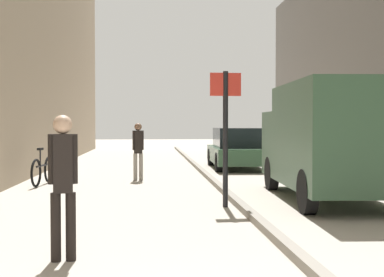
# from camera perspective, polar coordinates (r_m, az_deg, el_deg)

# --- Properties ---
(ground_plane) EXTENTS (80.00, 80.00, 0.00)m
(ground_plane) POSITION_cam_1_polar(r_m,az_deg,el_deg) (14.59, -4.05, -4.70)
(ground_plane) COLOR #A8A093
(kerb_strip) EXTENTS (0.16, 40.00, 0.12)m
(kerb_strip) POSITION_cam_1_polar(r_m,az_deg,el_deg) (14.69, 2.14, -4.42)
(kerb_strip) COLOR gray
(kerb_strip) RESTS_ON ground_plane
(pedestrian_main_foreground) EXTENTS (0.34, 0.22, 1.70)m
(pedestrian_main_foreground) POSITION_cam_1_polar(r_m,az_deg,el_deg) (6.32, -13.72, -4.04)
(pedestrian_main_foreground) COLOR black
(pedestrian_main_foreground) RESTS_ON ground_plane
(pedestrian_mid_block) EXTENTS (0.32, 0.22, 1.62)m
(pedestrian_mid_block) POSITION_cam_1_polar(r_m,az_deg,el_deg) (15.04, -5.82, -0.94)
(pedestrian_mid_block) COLOR gray
(pedestrian_mid_block) RESTS_ON ground_plane
(delivery_van) EXTENTS (2.20, 5.10, 2.40)m
(delivery_van) POSITION_cam_1_polar(r_m,az_deg,el_deg) (11.36, 14.58, -0.02)
(delivery_van) COLOR #335138
(delivery_van) RESTS_ON ground_plane
(parked_car) EXTENTS (1.93, 4.24, 1.45)m
(parked_car) POSITION_cam_1_polar(r_m,az_deg,el_deg) (19.06, 4.87, -1.08)
(parked_car) COLOR #335138
(parked_car) RESTS_ON ground_plane
(street_sign_post) EXTENTS (0.60, 0.10, 2.60)m
(street_sign_post) POSITION_cam_1_polar(r_m,az_deg,el_deg) (10.14, 3.62, 1.30)
(street_sign_post) COLOR black
(street_sign_post) RESTS_ON ground_plane
(bicycle_leaning) EXTENTS (0.27, 1.76, 0.98)m
(bicycle_leaning) POSITION_cam_1_polar(r_m,az_deg,el_deg) (14.37, -15.78, -3.32)
(bicycle_leaning) COLOR black
(bicycle_leaning) RESTS_ON ground_plane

